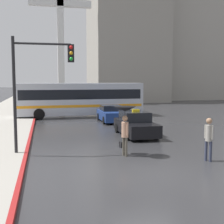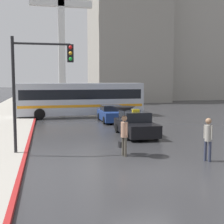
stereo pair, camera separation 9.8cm
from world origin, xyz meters
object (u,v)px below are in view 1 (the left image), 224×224
object	(u,v)px
pedestrian_with_umbrella	(125,117)
monument_cross	(60,25)
sedan_red	(111,114)
city_bus	(80,98)
traffic_light	(39,74)
taxi	(135,125)
pedestrian_man	(209,136)

from	to	relation	value
pedestrian_with_umbrella	monument_cross	xyz separation A→B (m)	(-1.06, 31.40, 9.28)
sedan_red	city_bus	xyz separation A→B (m)	(-2.13, 4.05, 1.11)
traffic_light	city_bus	bearing A→B (deg)	76.56
traffic_light	monument_cross	bearing A→B (deg)	84.98
pedestrian_with_umbrella	traffic_light	bearing A→B (deg)	57.57
sedan_red	monument_cross	size ratio (longest dim) A/B	0.21
taxi	city_bus	world-z (taller)	city_bus
city_bus	monument_cross	xyz separation A→B (m)	(-0.83, 15.71, 9.29)
taxi	monument_cross	bearing A→B (deg)	-83.45
taxi	traffic_light	world-z (taller)	traffic_light
taxi	sedan_red	distance (m)	6.69
city_bus	pedestrian_with_umbrella	size ratio (longest dim) A/B	5.24
sedan_red	traffic_light	distance (m)	12.36
pedestrian_man	monument_cross	distance (m)	34.77
taxi	pedestrian_with_umbrella	size ratio (longest dim) A/B	1.96
pedestrian_with_umbrella	pedestrian_man	xyz separation A→B (m)	(3.22, -1.64, -0.67)
traffic_light	pedestrian_with_umbrella	bearing A→B (deg)	-15.91
sedan_red	pedestrian_with_umbrella	distance (m)	11.85
city_bus	pedestrian_man	bearing A→B (deg)	8.69
city_bus	monument_cross	bearing A→B (deg)	-179.54
traffic_light	monument_cross	xyz separation A→B (m)	(2.67, 30.34, 7.37)
sedan_red	city_bus	size ratio (longest dim) A/B	0.35
pedestrian_man	sedan_red	bearing A→B (deg)	158.86
city_bus	pedestrian_with_umbrella	world-z (taller)	city_bus
traffic_light	monument_cross	world-z (taller)	monument_cross
traffic_light	monument_cross	size ratio (longest dim) A/B	0.27
pedestrian_man	pedestrian_with_umbrella	bearing A→B (deg)	-143.78
traffic_light	taxi	bearing A→B (deg)	34.26
taxi	monument_cross	distance (m)	28.58
taxi	pedestrian_with_umbrella	world-z (taller)	pedestrian_with_umbrella
pedestrian_man	traffic_light	xyz separation A→B (m)	(-6.94, 2.70, 2.58)
sedan_red	pedestrian_man	world-z (taller)	pedestrian_man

